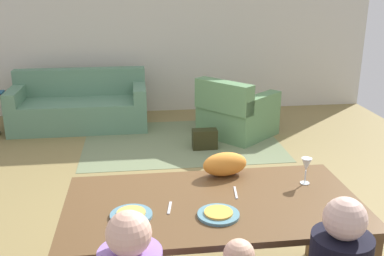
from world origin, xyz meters
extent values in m
cube|color=olive|center=(0.00, 0.46, -0.01)|extent=(6.78, 6.11, 0.02)
cube|color=beige|center=(0.00, 3.56, 1.35)|extent=(6.78, 0.10, 2.70)
cube|color=brown|center=(-0.03, -1.21, 0.74)|extent=(1.85, 0.97, 0.04)
cube|color=brown|center=(-0.90, -0.78, 0.36)|extent=(0.06, 0.06, 0.72)
cube|color=brown|center=(0.83, -0.78, 0.36)|extent=(0.06, 0.06, 0.72)
cylinder|color=teal|center=(-0.54, -1.33, 0.77)|extent=(0.25, 0.25, 0.02)
cylinder|color=gold|center=(-0.54, -1.33, 0.78)|extent=(0.17, 0.17, 0.01)
cylinder|color=teal|center=(-0.03, -1.39, 0.77)|extent=(0.25, 0.25, 0.02)
cylinder|color=gold|center=(-0.03, -1.39, 0.78)|extent=(0.17, 0.17, 0.01)
cylinder|color=silver|center=(0.63, -1.03, 0.76)|extent=(0.06, 0.06, 0.01)
cylinder|color=silver|center=(0.63, -1.03, 0.81)|extent=(0.01, 0.01, 0.09)
cone|color=silver|center=(0.63, -1.03, 0.90)|extent=(0.07, 0.07, 0.09)
cube|color=silver|center=(-0.31, -1.26, 0.76)|extent=(0.04, 0.15, 0.01)
cube|color=silver|center=(0.13, -1.11, 0.76)|extent=(0.04, 0.17, 0.01)
sphere|color=beige|center=(-0.54, -1.91, 1.00)|extent=(0.21, 0.21, 0.21)
sphere|color=#E6B195|center=(-0.03, -1.91, 0.85)|extent=(0.15, 0.15, 0.15)
sphere|color=beige|center=(0.48, -1.91, 1.00)|extent=(0.21, 0.21, 0.21)
ellipsoid|color=orange|center=(0.12, -0.82, 0.84)|extent=(0.34, 0.20, 0.17)
cube|color=#707D59|center=(0.09, 1.96, 0.00)|extent=(2.60, 1.80, 0.01)
cube|color=slate|center=(-1.32, 2.76, 0.21)|extent=(1.94, 0.84, 0.42)
cube|color=slate|center=(-1.32, 3.10, 0.62)|extent=(1.94, 0.20, 0.40)
cube|color=slate|center=(-2.20, 2.76, 0.52)|extent=(0.18, 0.84, 0.20)
cube|color=slate|center=(-0.44, 2.76, 0.52)|extent=(0.18, 0.84, 0.20)
cube|color=#5C8858|center=(0.92, 2.16, 0.21)|extent=(1.19, 1.19, 0.42)
cube|color=#5C8858|center=(0.66, 1.94, 0.62)|extent=(0.71, 0.77, 0.40)
cube|color=#5C8858|center=(1.14, 1.91, 0.52)|extent=(0.75, 0.69, 0.20)
cube|color=#5C8858|center=(0.70, 2.41, 0.52)|extent=(0.75, 0.69, 0.20)
cube|color=black|center=(0.37, 1.66, 0.13)|extent=(0.32, 0.16, 0.26)
camera|label=1|loc=(-0.48, -3.66, 2.08)|focal=41.49mm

